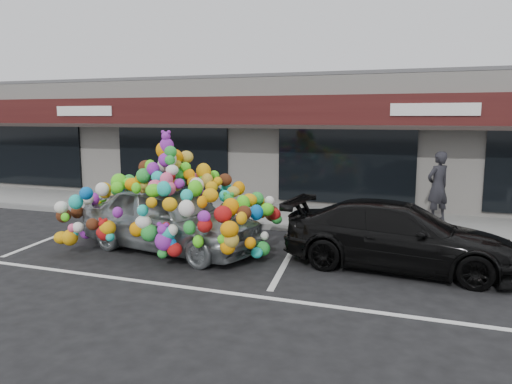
% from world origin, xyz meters
% --- Properties ---
extents(ground, '(90.00, 90.00, 0.00)m').
position_xyz_m(ground, '(0.00, 0.00, 0.00)').
color(ground, black).
rests_on(ground, ground).
extents(shop_building, '(24.00, 7.20, 4.31)m').
position_xyz_m(shop_building, '(0.00, 8.44, 2.16)').
color(shop_building, silver).
rests_on(shop_building, ground).
extents(sidewalk, '(26.00, 3.00, 0.15)m').
position_xyz_m(sidewalk, '(0.00, 4.00, 0.07)').
color(sidewalk, gray).
rests_on(sidewalk, ground).
extents(kerb, '(26.00, 0.18, 0.16)m').
position_xyz_m(kerb, '(0.00, 2.50, 0.07)').
color(kerb, slate).
rests_on(kerb, ground).
extents(parking_stripe_left, '(0.73, 4.37, 0.01)m').
position_xyz_m(parking_stripe_left, '(-3.20, 0.20, 0.00)').
color(parking_stripe_left, silver).
rests_on(parking_stripe_left, ground).
extents(parking_stripe_mid, '(0.73, 4.37, 0.01)m').
position_xyz_m(parking_stripe_mid, '(2.80, 0.20, 0.00)').
color(parking_stripe_mid, silver).
rests_on(parking_stripe_mid, ground).
extents(lane_line, '(14.00, 0.12, 0.01)m').
position_xyz_m(lane_line, '(2.00, -2.30, 0.00)').
color(lane_line, silver).
rests_on(lane_line, ground).
extents(toy_car, '(3.11, 4.89, 2.67)m').
position_xyz_m(toy_car, '(0.18, -0.23, 0.91)').
color(toy_car, gray).
rests_on(toy_car, ground).
extents(black_sedan, '(2.12, 4.58, 1.30)m').
position_xyz_m(black_sedan, '(5.04, 0.16, 0.65)').
color(black_sedan, black).
rests_on(black_sedan, ground).
extents(pedestrian_a, '(0.81, 0.81, 1.89)m').
position_xyz_m(pedestrian_a, '(5.70, 4.39, 1.10)').
color(pedestrian_a, black).
rests_on(pedestrian_a, sidewalk).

